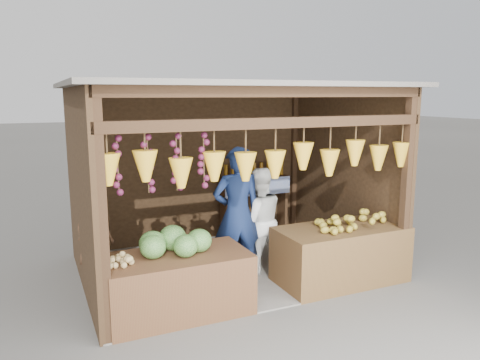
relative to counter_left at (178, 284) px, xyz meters
name	(u,v)px	position (x,y,z in m)	size (l,w,h in m)	color
ground	(228,268)	(1.09, 1.08, -0.35)	(80.00, 80.00, 0.00)	#514F49
stall_structure	(227,156)	(1.05, 1.04, 1.31)	(4.30, 3.30, 2.66)	slate
back_shelf	(255,188)	(2.14, 2.37, 0.52)	(1.25, 0.32, 1.32)	#382314
counter_left	(178,284)	(0.00, 0.00, 0.00)	(1.65, 0.85, 0.70)	#532F1B
counter_right	(341,254)	(2.29, 0.01, 0.03)	(1.75, 0.85, 0.76)	#52351B
stool	(96,277)	(-0.78, 1.13, -0.21)	(0.31, 0.31, 0.29)	black
man_standing	(237,214)	(1.04, 0.65, 0.57)	(0.67, 0.44, 1.84)	#121F44
woman_standing	(259,221)	(1.43, 0.77, 0.40)	(0.73, 0.57, 1.51)	white
vendor_seated	(93,230)	(-0.78, 1.13, 0.44)	(0.49, 0.32, 1.00)	brown
melon_pile	(170,241)	(-0.06, 0.04, 0.51)	(1.00, 0.50, 0.32)	#144B17
tanfruit_pile	(120,259)	(-0.65, -0.04, 0.42)	(0.34, 0.40, 0.13)	#A3854B
mango_pile	(348,220)	(2.35, -0.04, 0.52)	(1.40, 0.64, 0.22)	#B86E18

